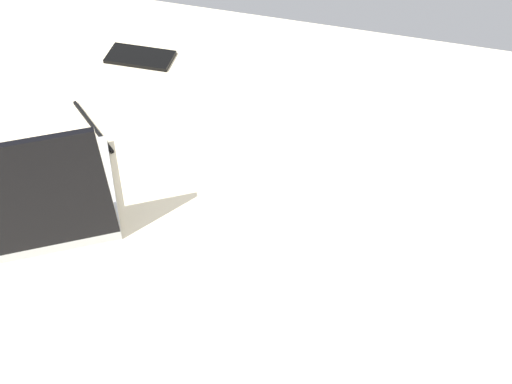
# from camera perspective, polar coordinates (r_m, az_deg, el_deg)

# --- Properties ---
(bed_mattress) EXTENTS (1.80, 1.40, 0.18)m
(bed_mattress) POSITION_cam_1_polar(r_m,az_deg,el_deg) (1.00, 5.64, -11.72)
(bed_mattress) COLOR beige
(bed_mattress) RESTS_ON ground
(laptop) EXTENTS (0.40, 0.36, 0.23)m
(laptop) POSITION_cam_1_polar(r_m,az_deg,el_deg) (1.04, -22.19, -0.93)
(laptop) COLOR #B7BABC
(laptop) RESTS_ON bed_mattress
(cell_phone) EXTENTS (0.14, 0.07, 0.01)m
(cell_phone) POSITION_cam_1_polar(r_m,az_deg,el_deg) (1.35, -10.75, 12.27)
(cell_phone) COLOR black
(cell_phone) RESTS_ON bed_mattress
(charger_cable) EXTENTS (0.13, 0.12, 0.01)m
(charger_cable) POSITION_cam_1_polar(r_m,az_deg,el_deg) (1.20, -14.97, 5.95)
(charger_cable) COLOR black
(charger_cable) RESTS_ON bed_mattress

